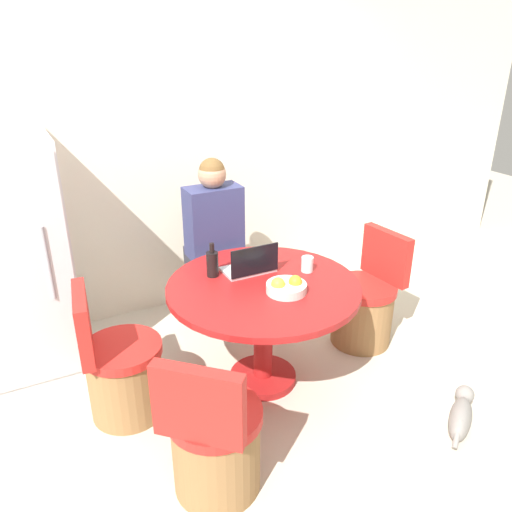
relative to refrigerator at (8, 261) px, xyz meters
name	(u,v)px	position (x,y,z in m)	size (l,w,h in m)	color
ground_plane	(297,400)	(1.47, -1.21, -0.79)	(12.00, 12.00, 0.00)	beige
wall_back	(196,148)	(1.47, 0.39, 0.51)	(7.00, 0.06, 2.60)	silver
refrigerator	(8,261)	(0.00, 0.00, 0.00)	(0.74, 0.70, 1.58)	silver
dining_table	(263,305)	(1.37, -0.93, -0.21)	(1.20, 1.20, 0.72)	maroon
chair_left_side	(122,373)	(0.48, -0.81, -0.50)	(0.48, 0.47, 0.85)	olive
chair_near_left_corner	(215,444)	(0.76, -1.58, -0.50)	(0.54, 0.54, 0.85)	olive
chair_right_side	(365,307)	(2.27, -0.85, -0.50)	(0.47, 0.47, 0.85)	olive
person_seated	(212,238)	(1.38, -0.11, -0.05)	(0.40, 0.37, 1.34)	#2D2D38
laptop	(250,266)	(1.37, -0.75, -0.02)	(0.33, 0.21, 0.20)	#B7B7BC
fruit_bowl	(286,287)	(1.45, -1.08, -0.03)	(0.24, 0.24, 0.10)	beige
coffee_cup	(307,264)	(1.71, -0.90, -0.02)	(0.08, 0.08, 0.10)	white
bottle	(212,263)	(1.14, -0.68, 0.02)	(0.08, 0.08, 0.22)	black
cat	(461,415)	(2.19, -1.85, -0.70)	(0.41, 0.32, 0.17)	gray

